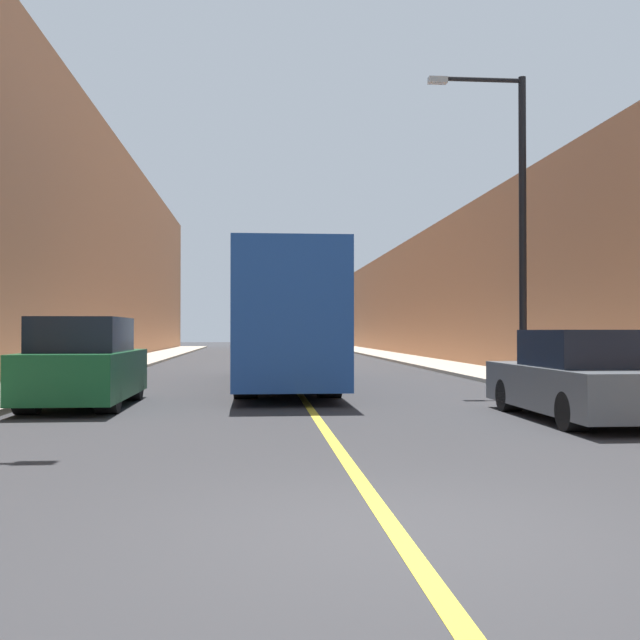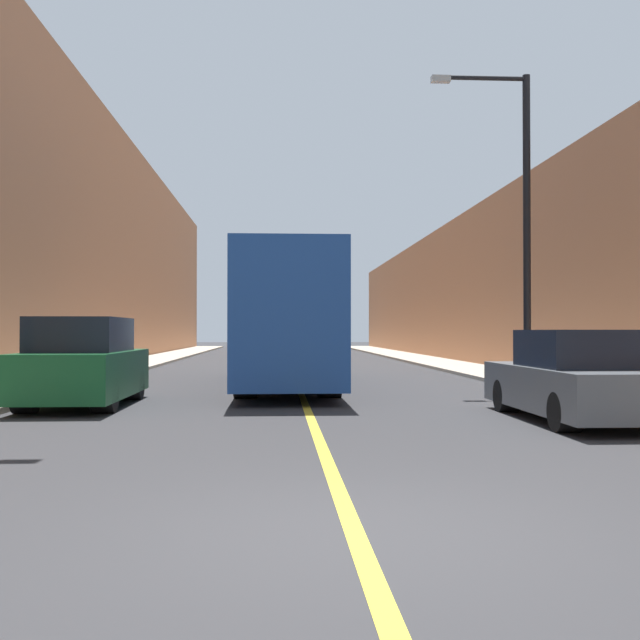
# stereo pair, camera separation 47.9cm
# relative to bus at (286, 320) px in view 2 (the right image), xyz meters

# --- Properties ---
(ground_plane) EXTENTS (200.00, 200.00, 0.00)m
(ground_plane) POSITION_rel_bus_xyz_m (0.35, -15.53, -1.87)
(ground_plane) COLOR #2D2D30
(sidewalk_left) EXTENTS (2.52, 72.00, 0.12)m
(sidewalk_left) POSITION_rel_bus_xyz_m (-6.63, 14.47, -1.81)
(sidewalk_left) COLOR #A89E8C
(sidewalk_left) RESTS_ON ground
(sidewalk_right) EXTENTS (2.52, 72.00, 0.12)m
(sidewalk_right) POSITION_rel_bus_xyz_m (7.34, 14.47, -1.81)
(sidewalk_right) COLOR #A89E8C
(sidewalk_right) RESTS_ON ground
(building_row_left) EXTENTS (4.00, 72.00, 11.57)m
(building_row_left) POSITION_rel_bus_xyz_m (-9.90, 14.47, 3.91)
(building_row_left) COLOR #B2724C
(building_row_left) RESTS_ON ground
(building_row_right) EXTENTS (4.00, 72.00, 7.19)m
(building_row_right) POSITION_rel_bus_xyz_m (10.60, 14.47, 1.72)
(building_row_right) COLOR #B2724C
(building_row_right) RESTS_ON ground
(road_center_line) EXTENTS (0.16, 72.00, 0.01)m
(road_center_line) POSITION_rel_bus_xyz_m (0.35, 14.47, -1.87)
(road_center_line) COLOR gold
(road_center_line) RESTS_ON ground
(bus) EXTENTS (2.48, 12.54, 3.51)m
(bus) POSITION_rel_bus_xyz_m (0.00, 0.00, 0.00)
(bus) COLOR #1E4793
(bus) RESTS_ON ground
(parked_suv_left) EXTENTS (1.88, 4.46, 1.83)m
(parked_suv_left) POSITION_rel_bus_xyz_m (-4.23, -5.58, -1.03)
(parked_suv_left) COLOR #145128
(parked_suv_left) RESTS_ON ground
(car_right_near) EXTENTS (1.78, 4.72, 1.57)m
(car_right_near) POSITION_rel_bus_xyz_m (4.87, -8.63, -1.17)
(car_right_near) COLOR #51565B
(car_right_near) RESTS_ON ground
(street_lamp_right) EXTENTS (2.65, 0.24, 8.25)m
(street_lamp_right) POSITION_rel_bus_xyz_m (6.16, -1.80, 2.92)
(street_lamp_right) COLOR black
(street_lamp_right) RESTS_ON sidewalk_right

